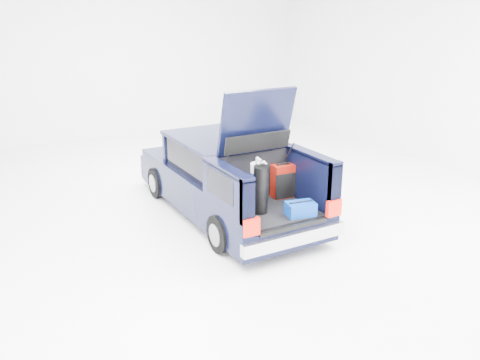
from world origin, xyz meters
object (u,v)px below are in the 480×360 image
blue_duffel (300,209)px  car (224,178)px  blue_golf_bag (258,186)px  red_suitcase (283,181)px  black_golf_bag (261,189)px

blue_duffel → car: bearing=108.6°
blue_golf_bag → car: bearing=88.7°
car → blue_golf_bag: car is taller
car → red_suitcase: (0.50, -1.19, 0.21)m
red_suitcase → black_golf_bag: bearing=-144.0°
car → blue_golf_bag: 1.52m
red_suitcase → blue_golf_bag: (-0.65, -0.28, 0.11)m
red_suitcase → blue_duffel: 0.86m
car → red_suitcase: bearing=-67.3°
blue_golf_bag → blue_duffel: blue_golf_bag is taller
black_golf_bag → blue_duffel: bearing=-32.4°
black_golf_bag → blue_duffel: (0.49, -0.38, -0.29)m
red_suitcase → black_golf_bag: size_ratio=0.69×
car → blue_golf_bag: bearing=-95.9°
car → black_golf_bag: bearing=-97.1°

